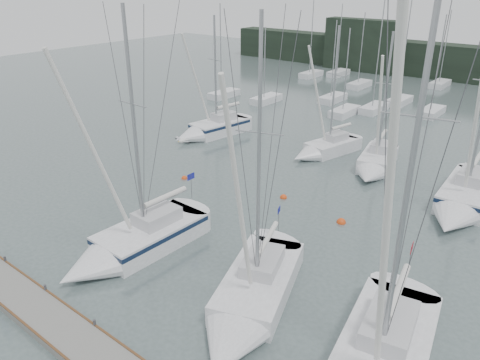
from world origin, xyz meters
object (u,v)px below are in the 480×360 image
Objects in this scene: sailboat_mid_b at (322,150)px; buoy_c at (184,179)px; sailboat_near_center at (246,309)px; buoy_a at (283,198)px; sailboat_near_left at (127,247)px; sailboat_mid_a at (208,130)px; sailboat_mid_c at (375,165)px; buoy_b at (341,223)px; sailboat_mid_d at (462,202)px.

sailboat_mid_b reaches higher than buoy_c.
sailboat_near_center is 28.51× the size of buoy_a.
buoy_a is (2.62, 11.77, -0.64)m from sailboat_near_left.
buoy_c is at bearing -165.93° from buoy_a.
sailboat_near_left is 1.20× the size of sailboat_mid_a.
sailboat_mid_c is 9.36m from buoy_b.
sailboat_mid_d reaches higher than buoy_c.
buoy_a reaches higher than buoy_c.
sailboat_mid_b is at bearing 161.82° from sailboat_mid_d.
sailboat_mid_c is 24.92× the size of buoy_c.
sailboat_near_center is 18.01m from sailboat_mid_d.
sailboat_near_left is at bearing -77.24° from sailboat_mid_b.
sailboat_mid_a is at bearing 121.72° from sailboat_near_left.
buoy_a is at bearing 14.07° from buoy_c.
sailboat_mid_c is at bearing 43.62° from buoy_c.
sailboat_near_center is 1.02× the size of sailboat_mid_d.
sailboat_mid_a is (-19.06, 18.43, 0.12)m from sailboat_near_center.
sailboat_mid_a reaches higher than sailboat_mid_b.
sailboat_mid_c is 8.99m from buoy_a.
sailboat_near_left reaches higher than buoy_a.
sailboat_near_center reaches higher than sailboat_near_left.
buoy_a is at bearing 96.46° from sailboat_near_center.
sailboat_mid_d is at bearing 49.94° from buoy_b.
sailboat_near_left reaches higher than sailboat_mid_c.
sailboat_mid_c reaches higher than buoy_b.
sailboat_mid_c is at bearing 77.90° from sailboat_near_center.
sailboat_mid_b is at bearing 20.74° from sailboat_mid_a.
sailboat_mid_d is (23.69, -1.02, 0.03)m from sailboat_mid_a.
buoy_c is (-10.94, -10.43, -0.58)m from sailboat_mid_c.
sailboat_mid_a reaches higher than buoy_b.
sailboat_mid_d is at bearing 23.02° from buoy_c.
sailboat_mid_b is (0.49, 20.84, -0.11)m from sailboat_near_left.
buoy_b is at bearing -90.91° from sailboat_mid_c.
sailboat_mid_d reaches higher than sailboat_mid_a.
buoy_c is at bearing -174.30° from buoy_b.
sailboat_near_left is 8.34m from sailboat_near_center.
sailboat_mid_c reaches higher than buoy_a.
sailboat_near_center is 31.34× the size of buoy_c.
sailboat_mid_b reaches higher than buoy_b.
sailboat_near_center is 24.13× the size of buoy_b.
buoy_b is at bearing 5.70° from buoy_c.
buoy_a is at bearing -17.71° from sailboat_mid_a.
sailboat_near_center is at bearing -63.80° from buoy_a.
buoy_c is (-5.78, -11.05, -0.53)m from sailboat_mid_b.
sailboat_near_left is at bearing 161.28° from sailboat_near_center.
sailboat_mid_a reaches higher than buoy_c.
sailboat_mid_b is 19.25× the size of buoy_b.
sailboat_near_left is at bearing -50.70° from sailboat_mid_a.
sailboat_near_center reaches higher than sailboat_mid_a.
sailboat_mid_d is 11.88m from buoy_a.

